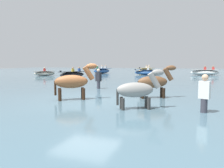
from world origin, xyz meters
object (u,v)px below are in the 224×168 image
Objects in this scene: boat_near_starboard at (72,74)px; boat_distant_west at (148,72)px; horse_trailing_grey at (137,91)px; boat_far_inshore at (205,72)px; boat_mid_channel at (146,70)px; person_onlooker_right at (204,99)px; boat_far_offshore at (45,73)px; horse_lead_chestnut at (73,83)px; person_wading_mid at (98,82)px; boat_near_port at (102,71)px; horse_flank_bay at (154,83)px.

boat_distant_west is at bearing 48.29° from boat_near_starboard.
horse_trailing_grey reaches higher than boat_far_inshore.
person_onlooker_right is at bearing -75.10° from boat_mid_channel.
boat_near_starboard is 1.99× the size of person_onlooker_right.
horse_trailing_grey is at bearing -45.38° from boat_far_offshore.
horse_lead_chestnut reaches higher than person_wading_mid.
horse_lead_chestnut is 25.94m from boat_mid_channel.
boat_near_port is 26.04m from person_onlooker_right.
person_onlooker_right is (1.92, -2.38, -0.24)m from horse_flank_bay.
boat_near_port is 19.28m from person_wading_mid.
person_wading_mid is (-6.66, -17.74, 0.07)m from boat_far_inshore.
boat_far_inshore is at bearing 74.45° from horse_lead_chestnut.
horse_trailing_grey is 6.09m from person_wading_mid.
horse_lead_chestnut reaches higher than boat_mid_channel.
boat_mid_channel reaches higher than boat_near_port.
boat_mid_channel is 2.20× the size of person_wading_mid.
boat_distant_west is 0.97× the size of boat_far_inshore.
boat_mid_channel is at bearing 50.23° from boat_far_offshore.
horse_flank_bay reaches higher than person_wading_mid.
boat_near_starboard is 18.05m from person_onlooker_right.
boat_mid_channel is 2.20× the size of person_onlooker_right.
horse_lead_chestnut is 19.91m from boat_distant_west.
boat_far_inshore is at bearing -0.64° from boat_near_port.
boat_near_port is (-0.55, 9.42, 0.05)m from boat_near_starboard.
horse_trailing_grey is 0.50× the size of boat_distant_west.
horse_flank_bay reaches higher than person_onlooker_right.
horse_flank_bay is 19.48m from boat_far_offshore.
boat_far_offshore is at bearing 138.67° from person_onlooker_right.
horse_flank_bay reaches higher than boat_distant_west.
boat_mid_channel is (9.80, 11.78, 0.09)m from boat_far_offshore.
boat_distant_west is at bearing -15.87° from boat_near_port.
boat_near_starboard is at bearing -18.75° from boat_far_offshore.
horse_trailing_grey reaches higher than person_onlooker_right.
person_wading_mid reaches higher than boat_far_offshore.
horse_trailing_grey is 21.09m from boat_far_offshore.
horse_lead_chestnut is 3.07m from horse_trailing_grey.
horse_trailing_grey is at bearing -54.59° from person_wading_mid.
horse_flank_bay is 0.52× the size of boat_far_inshore.
boat_far_offshore is 1.51× the size of person_onlooker_right.
horse_flank_bay is at bearing -61.85° from boat_near_port.
horse_flank_bay is 0.76× the size of boat_far_offshore.
horse_trailing_grey reaches higher than boat_far_offshore.
boat_far_offshore is (-11.89, 14.08, -0.43)m from horse_lead_chestnut.
boat_far_inshore is 22.56m from person_onlooker_right.
boat_near_port is (-10.87, 20.31, -0.29)m from horse_flank_bay.
boat_mid_channel is (-5.17, 24.24, -0.29)m from horse_flank_bay.
boat_near_starboard is (-10.32, 10.89, -0.34)m from horse_flank_bay.
horse_trailing_grey is 0.94× the size of horse_flank_bay.
boat_mid_channel reaches higher than person_wading_mid.
person_onlooker_right is (12.24, -13.27, 0.11)m from boat_near_starboard.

